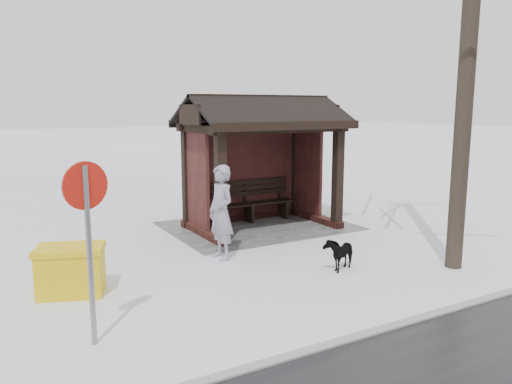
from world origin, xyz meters
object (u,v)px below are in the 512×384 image
Objects in this scene: grit_bin at (71,270)px; pedestrian at (221,212)px; dog at (339,253)px; road_sign at (87,213)px; bus_shelter at (259,135)px.

pedestrian is at bearing -149.15° from grit_bin.
grit_bin is at bearing -128.48° from dog.
road_sign reaches higher than pedestrian.
road_sign is (4.36, 0.75, 1.31)m from dog.
road_sign reaches higher than grit_bin.
grit_bin is 2.19m from road_sign.
dog is at bearing -173.34° from grit_bin.
bus_shelter reaches higher than pedestrian.
bus_shelter is 3.12× the size of grit_bin.
grit_bin reaches higher than dog.
bus_shelter reaches higher than grit_bin.
road_sign reaches higher than dog.
pedestrian reaches higher than dog.
pedestrian is at bearing -160.10° from dog.
road_sign is at bearing 108.86° from grit_bin.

